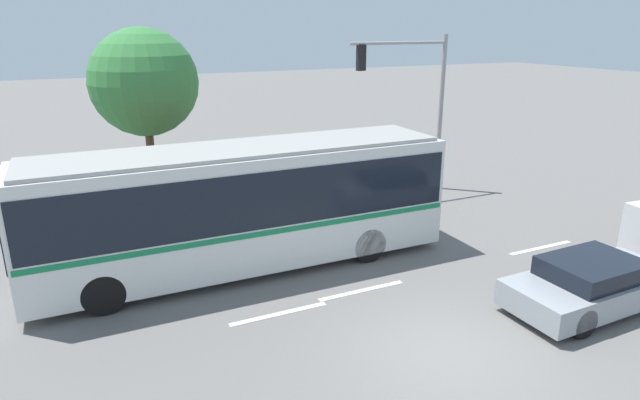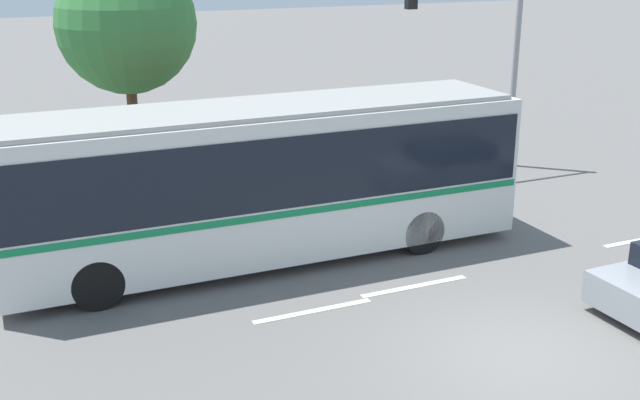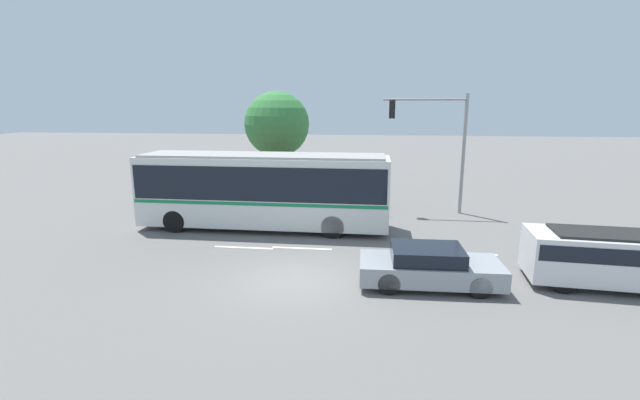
# 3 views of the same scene
# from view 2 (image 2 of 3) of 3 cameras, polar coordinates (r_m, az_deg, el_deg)

# --- Properties ---
(ground_plane) EXTENTS (140.00, 140.00, 0.00)m
(ground_plane) POSITION_cam_2_polar(r_m,az_deg,el_deg) (13.94, 14.26, -10.89)
(ground_plane) COLOR slate
(city_bus) EXTENTS (11.31, 2.58, 3.43)m
(city_bus) POSITION_cam_2_polar(r_m,az_deg,el_deg) (16.83, -3.97, 1.96)
(city_bus) COLOR silver
(city_bus) RESTS_ON ground
(traffic_light_pole) EXTENTS (4.25, 0.24, 6.14)m
(traffic_light_pole) POSITION_cam_2_polar(r_m,az_deg,el_deg) (23.88, 12.05, 11.54)
(traffic_light_pole) COLOR gray
(traffic_light_pole) RESTS_ON ground
(flowering_hedge) EXTENTS (8.82, 1.27, 1.61)m
(flowering_hedge) POSITION_cam_2_polar(r_m,az_deg,el_deg) (21.69, -5.77, 2.48)
(flowering_hedge) COLOR #286028
(flowering_hedge) RESTS_ON ground
(street_tree_left) EXTENTS (4.11, 4.11, 6.44)m
(street_tree_left) POSITION_cam_2_polar(r_m,az_deg,el_deg) (24.17, -13.92, 12.32)
(street_tree_left) COLOR brown
(street_tree_left) RESTS_ON ground
(lane_stripe_mid) EXTENTS (2.40, 0.16, 0.01)m
(lane_stripe_mid) POSITION_cam_2_polar(r_m,az_deg,el_deg) (16.11, 6.89, -6.26)
(lane_stripe_mid) COLOR silver
(lane_stripe_mid) RESTS_ON ground
(lane_stripe_far) EXTENTS (2.40, 0.16, 0.01)m
(lane_stripe_far) POSITION_cam_2_polar(r_m,az_deg,el_deg) (14.98, -0.51, -8.09)
(lane_stripe_far) COLOR silver
(lane_stripe_far) RESTS_ON ground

